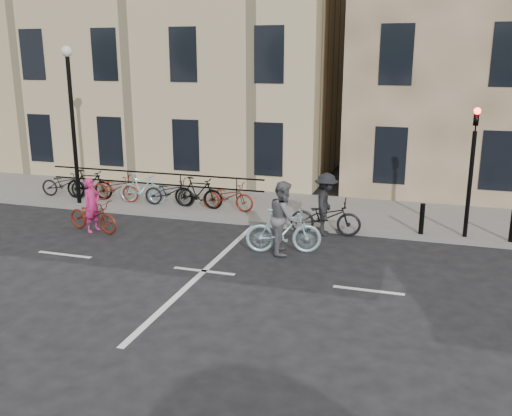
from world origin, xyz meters
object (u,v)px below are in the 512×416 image
(cyclist_grey, at_px, (284,224))
(cyclist_dark, at_px, (326,211))
(traffic_light, at_px, (473,157))
(lamp_post, at_px, (71,106))
(cyclist_pink, at_px, (93,213))

(cyclist_grey, height_order, cyclist_dark, cyclist_grey)
(cyclist_grey, relative_size, cyclist_dark, 0.99)
(traffic_light, xyz_separation_m, lamp_post, (-12.70, 0.06, 1.04))
(cyclist_pink, height_order, cyclist_dark, cyclist_dark)
(lamp_post, bearing_deg, cyclist_dark, -3.79)
(traffic_light, distance_m, cyclist_pink, 11.04)
(lamp_post, xyz_separation_m, cyclist_pink, (2.06, -2.32, -2.92))
(traffic_light, height_order, lamp_post, lamp_post)
(cyclist_pink, relative_size, cyclist_dark, 0.90)
(lamp_post, distance_m, cyclist_pink, 4.26)
(cyclist_pink, distance_m, cyclist_grey, 5.96)
(cyclist_pink, xyz_separation_m, cyclist_grey, (5.95, -0.17, 0.23))
(traffic_light, bearing_deg, cyclist_pink, -168.00)
(traffic_light, height_order, cyclist_dark, traffic_light)
(cyclist_dark, bearing_deg, lamp_post, 81.34)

